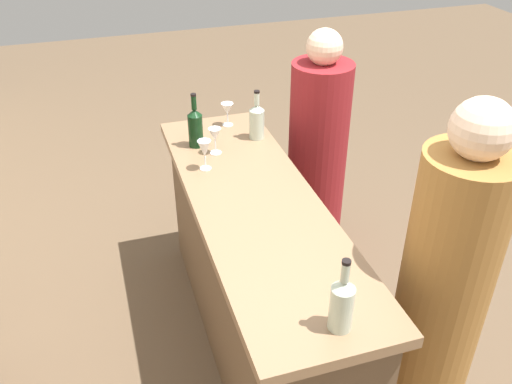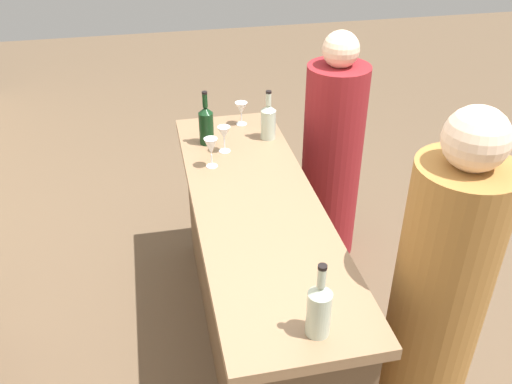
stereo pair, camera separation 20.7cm
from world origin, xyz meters
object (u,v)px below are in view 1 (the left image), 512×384
Objects in this scene: wine_glass_near_center at (215,135)px; wine_glass_near_right at (205,149)px; wine_bottle_center_dark_green at (195,127)px; person_center_guest at (317,156)px; wine_bottle_second_left_clear_pale at (257,120)px; person_left_guest at (442,294)px; wine_glass_near_left at (227,110)px; wine_bottle_leftmost_clear_pale at (342,303)px.

wine_glass_near_right is (-0.15, 0.09, 0.01)m from wine_glass_near_center.
person_center_guest is (0.11, -0.77, -0.37)m from wine_bottle_center_dark_green.
person_left_guest is (-1.25, -0.41, -0.28)m from wine_bottle_second_left_clear_pale.
wine_bottle_center_dark_green reaches higher than wine_glass_near_left.
wine_bottle_leftmost_clear_pale is at bearing 178.32° from wine_glass_near_left.
wine_glass_near_center is (-0.11, 0.26, -0.00)m from wine_bottle_second_left_clear_pale.
person_center_guest is (-0.09, -0.54, -0.35)m from wine_glass_near_left.
wine_glass_near_right is (-0.46, 0.24, 0.01)m from wine_glass_near_left.
wine_bottle_center_dark_green is at bearing 130.80° from wine_glass_near_left.
wine_glass_near_left is 0.86× the size of wine_glass_near_right.
wine_glass_near_center is 0.17m from wine_glass_near_right.
wine_bottle_center_dark_green is 0.21× the size of person_center_guest.
wine_bottle_second_left_clear_pale is at bearing -91.20° from wine_bottle_center_dark_green.
wine_bottle_center_dark_green is 0.26m from wine_glass_near_right.
wine_bottle_leftmost_clear_pale is 1.34m from wine_glass_near_center.
wine_bottle_leftmost_clear_pale is 1.84× the size of wine_glass_near_right.
person_center_guest is (1.56, -0.59, -0.36)m from wine_bottle_leftmost_clear_pale.
wine_bottle_second_left_clear_pale reaches higher than wine_glass_near_center.
wine_bottle_center_dark_green is 0.86m from person_center_guest.
person_left_guest is at bearing 69.82° from person_center_guest.
person_center_guest reaches higher than wine_glass_near_center.
wine_glass_near_right is (-0.25, 0.35, 0.00)m from wine_bottle_second_left_clear_pale.
wine_glass_near_right is at bearing 152.46° from wine_glass_near_left.
wine_bottle_center_dark_green is at bearing -2.26° from wine_glass_near_right.
person_left_guest is at bearing -149.76° from wine_glass_near_center.
person_left_guest is (-1.00, -0.76, -0.29)m from wine_glass_near_right.
person_left_guest is at bearing -71.54° from wine_bottle_leftmost_clear_pale.
person_center_guest reaches higher than wine_bottle_center_dark_green.
wine_bottle_leftmost_clear_pale is 1.65m from wine_glass_near_left.
wine_bottle_second_left_clear_pale is at bearing -75.59° from person_left_guest.
wine_bottle_leftmost_clear_pale is 0.66m from person_left_guest.
wine_bottle_second_left_clear_pale is 0.23m from wine_glass_near_left.
wine_glass_near_left is 0.09× the size of person_center_guest.
wine_bottle_leftmost_clear_pale is 1.71m from person_center_guest.
person_left_guest reaches higher than wine_bottle_center_dark_green.
wine_glass_near_left is 1.57m from person_left_guest.
wine_bottle_second_left_clear_pale is 0.34m from wine_bottle_center_dark_green.
person_center_guest is (0.12, -0.43, -0.36)m from wine_bottle_second_left_clear_pale.
wine_glass_near_center is at bearing -1.15° from person_center_guest.
person_left_guest is 1.10× the size of person_center_guest.
wine_bottle_leftmost_clear_pale reaches higher than wine_glass_near_center.
wine_bottle_center_dark_green is at bearing 34.63° from wine_glass_near_center.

